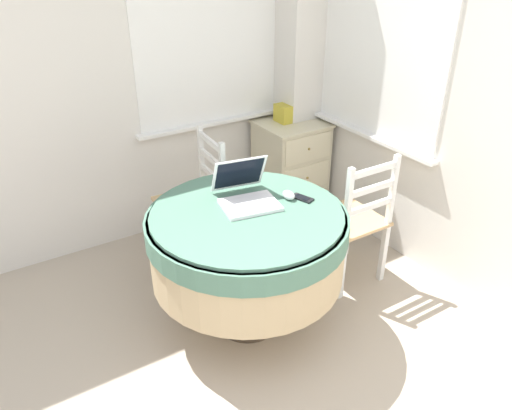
# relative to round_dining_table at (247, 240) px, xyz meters

# --- Properties ---
(corner_room_shell) EXTENTS (4.34, 4.69, 2.55)m
(corner_room_shell) POSITION_rel_round_dining_table_xyz_m (0.40, 0.24, 0.71)
(corner_room_shell) COLOR silver
(corner_room_shell) RESTS_ON ground_plane
(round_dining_table) EXTENTS (1.06, 1.06, 0.74)m
(round_dining_table) POSITION_rel_round_dining_table_xyz_m (0.00, 0.00, 0.00)
(round_dining_table) COLOR #4C3D2D
(round_dining_table) RESTS_ON ground_plane
(laptop) EXTENTS (0.35, 0.38, 0.22)m
(laptop) POSITION_rel_round_dining_table_xyz_m (0.06, 0.10, 0.22)
(laptop) COLOR white
(laptop) RESTS_ON round_dining_table
(computer_mouse) EXTENTS (0.06, 0.09, 0.04)m
(computer_mouse) POSITION_rel_round_dining_table_xyz_m (0.27, 0.01, 0.20)
(computer_mouse) COLOR white
(computer_mouse) RESTS_ON round_dining_table
(cell_phone) EXTENTS (0.09, 0.13, 0.01)m
(cell_phone) POSITION_rel_round_dining_table_xyz_m (0.33, -0.04, 0.18)
(cell_phone) COLOR black
(cell_phone) RESTS_ON round_dining_table
(dining_chair_near_back_window) EXTENTS (0.43, 0.43, 0.89)m
(dining_chair_near_back_window) POSITION_rel_round_dining_table_xyz_m (0.06, 0.78, -0.14)
(dining_chair_near_back_window) COLOR tan
(dining_chair_near_back_window) RESTS_ON ground_plane
(dining_chair_near_right_window) EXTENTS (0.40, 0.40, 0.89)m
(dining_chair_near_right_window) POSITION_rel_round_dining_table_xyz_m (0.78, 0.02, -0.14)
(dining_chair_near_right_window) COLOR tan
(dining_chair_near_right_window) RESTS_ON ground_plane
(corner_cabinet) EXTENTS (0.49, 0.47, 0.73)m
(corner_cabinet) POSITION_rel_round_dining_table_xyz_m (1.02, 1.02, -0.20)
(corner_cabinet) COLOR beige
(corner_cabinet) RESTS_ON ground_plane
(storage_box) EXTENTS (0.18, 0.14, 0.13)m
(storage_box) POSITION_rel_round_dining_table_xyz_m (1.02, 1.07, 0.23)
(storage_box) COLOR gold
(storage_box) RESTS_ON corner_cabinet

